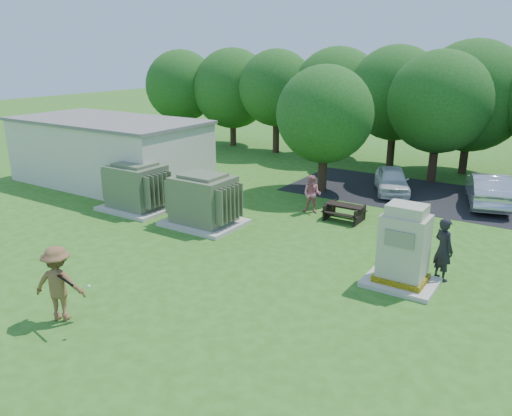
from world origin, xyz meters
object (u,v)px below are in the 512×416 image
Objects in this scene: transformer_left at (137,188)px; car_white at (392,180)px; generator_cabinet at (403,251)px; person_by_generator at (443,249)px; transformer_right at (204,201)px; batter at (59,284)px; picnic_table at (344,210)px; person_at_picnic at (312,194)px; car_silver_a at (488,189)px.

transformer_left is 12.11m from car_white.
generator_cabinet reaches higher than person_by_generator.
transformer_right is 7.94m from batter.
transformer_right is at bearing -141.75° from picnic_table.
car_white is (1.81, 5.00, -0.20)m from person_at_picnic.
car_silver_a is (4.28, 0.34, 0.10)m from car_white.
transformer_left is at bearing 180.00° from transformer_right.
person_at_picnic is (-1.57, 0.15, 0.41)m from picnic_table.
generator_cabinet is at bearing 70.81° from car_silver_a.
generator_cabinet is 1.24× the size of batter.
car_silver_a is (12.71, 9.03, -0.24)m from transformer_left.
person_by_generator reaches higher than picnic_table.
transformer_left is 7.58m from person_at_picnic.
transformer_left is at bearing 20.35° from car_silver_a.
person_by_generator is (12.88, -0.02, 0.01)m from transformer_left.
transformer_right reaches higher than car_white.
generator_cabinet is 1.60× the size of picnic_table.
person_at_picnic is (1.36, 11.47, -0.18)m from batter.
transformer_right is 4.71m from person_at_picnic.
person_at_picnic is 0.45× the size of car_white.
picnic_table is 0.77× the size of batter.
generator_cabinet reaches higher than transformer_left.
transformer_left reaches higher than picnic_table.
car_silver_a is at bearing 30.47° from person_at_picnic.
batter is at bearing 81.35° from person_by_generator.
transformer_left reaches higher than person_by_generator.
person_at_picnic is (2.92, 3.69, -0.15)m from transformer_right.
person_by_generator is (0.90, 1.02, -0.11)m from generator_cabinet.
generator_cabinet reaches higher than car_silver_a.
transformer_left reaches higher than car_white.
picnic_table is 0.79× the size of person_by_generator.
picnic_table is at bearing -1.37° from person_by_generator.
car_silver_a is at bearing 35.38° from transformer_left.
picnic_table is 0.42× the size of car_white.
generator_cabinet reaches higher than transformer_right.
person_at_picnic is 0.37× the size of car_silver_a.
person_by_generator is at bearing -0.13° from transformer_right.
person_at_picnic is at bearing 174.58° from picnic_table.
car_white is (3.18, 16.47, -0.38)m from batter.
generator_cabinet reaches higher than batter.
batter reaches higher than car_silver_a.
transformer_left reaches higher than batter.
transformer_right is 12.76m from car_silver_a.
batter is 1.22× the size of person_at_picnic.
transformer_left is 0.68× the size of car_silver_a.
generator_cabinet is 10.10m from car_silver_a.
person_at_picnic is (-5.36, 4.73, -0.27)m from generator_cabinet.
generator_cabinet is 1.27× the size of person_by_generator.
batter is at bearing -104.51° from picnic_table.
transformer_right is 1.21× the size of generator_cabinet.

